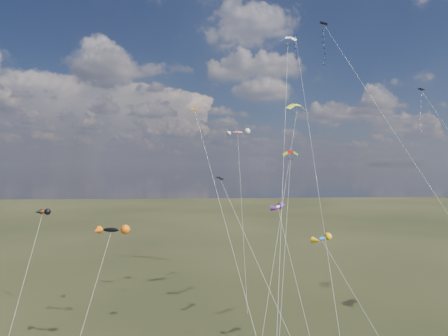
{
  "coord_description": "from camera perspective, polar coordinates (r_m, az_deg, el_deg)",
  "views": [
    {
      "loc": [
        -3.41,
        -29.24,
        19.4
      ],
      "look_at": [
        0.0,
        18.0,
        19.0
      ],
      "focal_mm": 32.0,
      "sensor_mm": 36.0,
      "label": 1
    }
  ],
  "objects": [
    {
      "name": "novelty_orange_black",
      "position": [
        51.39,
        -24.5,
        -5.79
      ],
      "size": [
        2.44,
        11.73,
        14.32
      ],
      "color": "#C14912",
      "rests_on": "ground"
    },
    {
      "name": "parafoil_blue_white",
      "position": [
        52.71,
        9.12,
        17.59
      ],
      "size": [
        7.08,
        21.41,
        35.82
      ],
      "color": "#1C3DB1",
      "rests_on": "ground"
    },
    {
      "name": "diamond_orange_center",
      "position": [
        41.25,
        -1.3,
        -2.36
      ],
      "size": [
        6.87,
        18.21,
        26.13
      ],
      "color": "#C56008",
      "rests_on": "ground"
    },
    {
      "name": "novelty_redwhite_stripe",
      "position": [
        72.33,
        1.98,
        5.03
      ],
      "size": [
        3.95,
        21.61,
        25.88
      ],
      "color": "red",
      "rests_on": "ground"
    },
    {
      "name": "diamond_navy_tall",
      "position": [
        68.64,
        10.56,
        14.24
      ],
      "size": [
        5.18,
        36.9,
        42.17
      ],
      "color": "#0F0C45",
      "rests_on": "ground"
    },
    {
      "name": "parafoil_tricolor",
      "position": [
        51.04,
        9.48,
        2.07
      ],
      "size": [
        5.66,
        14.51,
        21.48
      ],
      "color": "gold",
      "rests_on": "ground"
    },
    {
      "name": "diamond_black_high",
      "position": [
        53.44,
        15.62,
        14.57
      ],
      "size": [
        15.03,
        20.24,
        37.7
      ],
      "color": "black",
      "rests_on": "ground"
    },
    {
      "name": "parafoil_yellow",
      "position": [
        56.07,
        10.29,
        8.75
      ],
      "size": [
        9.33,
        16.66,
        28.22
      ],
      "color": "yellow",
      "rests_on": "ground"
    },
    {
      "name": "diamond_navy_right",
      "position": [
        57.09,
        27.25,
        5.88
      ],
      "size": [
        10.67,
        15.07,
        29.23
      ],
      "color": "#0D1145",
      "rests_on": "ground"
    },
    {
      "name": "novelty_black_orange",
      "position": [
        43.17,
        -15.84,
        -8.53
      ],
      "size": [
        4.23,
        8.65,
        13.19
      ],
      "color": "black",
      "rests_on": "ground"
    },
    {
      "name": "novelty_blue_yellow",
      "position": [
        42.73,
        13.91,
        -9.83
      ],
      "size": [
        6.17,
        10.41,
        12.29
      ],
      "color": "#1D62B5",
      "rests_on": "ground"
    },
    {
      "name": "diamond_black_mid",
      "position": [
        40.17,
        3.11,
        -9.62
      ],
      "size": [
        7.84,
        14.91,
        18.07
      ],
      "color": "black",
      "rests_on": "ground"
    },
    {
      "name": "novelty_white_purple",
      "position": [
        48.16,
        7.74,
        -5.59
      ],
      "size": [
        2.62,
        12.14,
        14.84
      ],
      "color": "silver",
      "rests_on": "ground"
    }
  ]
}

